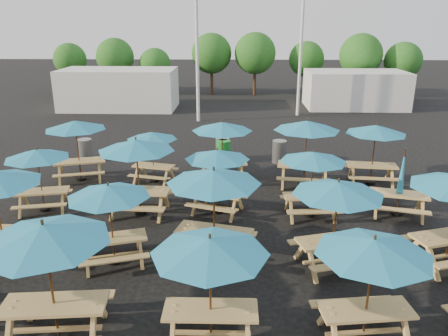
{
  "coord_description": "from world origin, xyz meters",
  "views": [
    {
      "loc": [
        0.44,
        -13.09,
        6.05
      ],
      "look_at": [
        0.0,
        1.5,
        1.1
      ],
      "focal_mm": 35.0,
      "sensor_mm": 36.0,
      "label": 1
    }
  ],
  "objects_px": {
    "picnic_unit_6": "(136,149)",
    "waste_bin_0": "(85,150)",
    "picnic_unit_9": "(214,182)",
    "picnic_unit_19": "(376,132)",
    "picnic_unit_8": "(210,252)",
    "picnic_unit_18": "(400,188)",
    "picnic_unit_14": "(313,160)",
    "picnic_unit_4": "(45,240)",
    "waste_bin_2": "(223,152)",
    "picnic_unit_5": "(109,195)",
    "picnic_unit_15": "(307,129)",
    "picnic_unit_13": "(338,193)",
    "picnic_unit_12": "(373,252)",
    "waste_bin_1": "(223,149)",
    "picnic_unit_3": "(76,128)",
    "picnic_unit_2": "(37,157)",
    "picnic_unit_11": "(222,130)",
    "waste_bin_3": "(279,152)",
    "picnic_unit_7": "(152,138)",
    "picnic_unit_10": "(217,158)"
  },
  "relations": [
    {
      "from": "picnic_unit_9",
      "to": "waste_bin_1",
      "type": "xyz_separation_m",
      "value": [
        -0.07,
        8.74,
        -1.7
      ]
    },
    {
      "from": "picnic_unit_2",
      "to": "picnic_unit_18",
      "type": "relative_size",
      "value": 1.06
    },
    {
      "from": "picnic_unit_3",
      "to": "picnic_unit_11",
      "type": "bearing_deg",
      "value": -15.4
    },
    {
      "from": "waste_bin_2",
      "to": "picnic_unit_18",
      "type": "bearing_deg",
      "value": -42.69
    },
    {
      "from": "picnic_unit_5",
      "to": "picnic_unit_15",
      "type": "xyz_separation_m",
      "value": [
        5.77,
        5.82,
        0.33
      ]
    },
    {
      "from": "picnic_unit_9",
      "to": "picnic_unit_12",
      "type": "relative_size",
      "value": 1.2
    },
    {
      "from": "picnic_unit_9",
      "to": "picnic_unit_19",
      "type": "bearing_deg",
      "value": 59.07
    },
    {
      "from": "picnic_unit_10",
      "to": "picnic_unit_7",
      "type": "bearing_deg",
      "value": 151.62
    },
    {
      "from": "picnic_unit_6",
      "to": "waste_bin_3",
      "type": "xyz_separation_m",
      "value": [
        5.05,
        5.64,
        -1.71
      ]
    },
    {
      "from": "picnic_unit_9",
      "to": "picnic_unit_15",
      "type": "distance_m",
      "value": 6.39
    },
    {
      "from": "picnic_unit_12",
      "to": "picnic_unit_13",
      "type": "relative_size",
      "value": 0.87
    },
    {
      "from": "picnic_unit_9",
      "to": "waste_bin_0",
      "type": "height_order",
      "value": "picnic_unit_9"
    },
    {
      "from": "picnic_unit_6",
      "to": "waste_bin_2",
      "type": "height_order",
      "value": "picnic_unit_6"
    },
    {
      "from": "picnic_unit_15",
      "to": "waste_bin_3",
      "type": "bearing_deg",
      "value": 111.58
    },
    {
      "from": "picnic_unit_4",
      "to": "waste_bin_0",
      "type": "xyz_separation_m",
      "value": [
        -3.32,
        11.62,
        -1.73
      ]
    },
    {
      "from": "picnic_unit_9",
      "to": "waste_bin_3",
      "type": "relative_size",
      "value": 2.91
    },
    {
      "from": "picnic_unit_6",
      "to": "picnic_unit_9",
      "type": "xyz_separation_m",
      "value": [
        2.58,
        -2.8,
        -0.01
      ]
    },
    {
      "from": "picnic_unit_15",
      "to": "waste_bin_2",
      "type": "relative_size",
      "value": 2.76
    },
    {
      "from": "picnic_unit_2",
      "to": "picnic_unit_8",
      "type": "height_order",
      "value": "picnic_unit_8"
    },
    {
      "from": "waste_bin_0",
      "to": "picnic_unit_8",
      "type": "bearing_deg",
      "value": -61.3
    },
    {
      "from": "picnic_unit_19",
      "to": "picnic_unit_11",
      "type": "bearing_deg",
      "value": -174.57
    },
    {
      "from": "picnic_unit_4",
      "to": "picnic_unit_9",
      "type": "xyz_separation_m",
      "value": [
        2.94,
        3.21,
        -0.03
      ]
    },
    {
      "from": "picnic_unit_2",
      "to": "picnic_unit_9",
      "type": "xyz_separation_m",
      "value": [
        5.85,
        -2.95,
        0.33
      ]
    },
    {
      "from": "picnic_unit_9",
      "to": "waste_bin_2",
      "type": "bearing_deg",
      "value": 103.99
    },
    {
      "from": "picnic_unit_3",
      "to": "picnic_unit_4",
      "type": "distance_m",
      "value": 9.51
    },
    {
      "from": "picnic_unit_18",
      "to": "waste_bin_1",
      "type": "xyz_separation_m",
      "value": [
        -5.91,
        5.77,
        -0.44
      ]
    },
    {
      "from": "picnic_unit_14",
      "to": "picnic_unit_8",
      "type": "bearing_deg",
      "value": -119.91
    },
    {
      "from": "picnic_unit_6",
      "to": "picnic_unit_19",
      "type": "distance_m",
      "value": 8.9
    },
    {
      "from": "picnic_unit_11",
      "to": "waste_bin_3",
      "type": "distance_m",
      "value": 3.88
    },
    {
      "from": "waste_bin_3",
      "to": "picnic_unit_2",
      "type": "bearing_deg",
      "value": -146.6
    },
    {
      "from": "picnic_unit_6",
      "to": "waste_bin_0",
      "type": "height_order",
      "value": "picnic_unit_6"
    },
    {
      "from": "picnic_unit_15",
      "to": "picnic_unit_4",
      "type": "bearing_deg",
      "value": -116.77
    },
    {
      "from": "picnic_unit_9",
      "to": "waste_bin_0",
      "type": "bearing_deg",
      "value": 140.52
    },
    {
      "from": "picnic_unit_7",
      "to": "waste_bin_0",
      "type": "relative_size",
      "value": 2.33
    },
    {
      "from": "picnic_unit_13",
      "to": "picnic_unit_18",
      "type": "height_order",
      "value": "picnic_unit_13"
    },
    {
      "from": "picnic_unit_3",
      "to": "picnic_unit_15",
      "type": "distance_m",
      "value": 8.8
    },
    {
      "from": "picnic_unit_15",
      "to": "waste_bin_2",
      "type": "xyz_separation_m",
      "value": [
        -3.18,
        2.8,
        -1.74
      ]
    },
    {
      "from": "picnic_unit_5",
      "to": "picnic_unit_18",
      "type": "relative_size",
      "value": 1.15
    },
    {
      "from": "picnic_unit_12",
      "to": "waste_bin_1",
      "type": "bearing_deg",
      "value": 97.78
    },
    {
      "from": "picnic_unit_8",
      "to": "picnic_unit_18",
      "type": "xyz_separation_m",
      "value": [
        5.74,
        6.16,
        -1.09
      ]
    },
    {
      "from": "waste_bin_2",
      "to": "picnic_unit_13",
      "type": "bearing_deg",
      "value": -70.52
    },
    {
      "from": "picnic_unit_7",
      "to": "picnic_unit_3",
      "type": "bearing_deg",
      "value": -168.34
    },
    {
      "from": "waste_bin_1",
      "to": "picnic_unit_3",
      "type": "bearing_deg",
      "value": -153.09
    },
    {
      "from": "picnic_unit_2",
      "to": "picnic_unit_10",
      "type": "bearing_deg",
      "value": -11.94
    },
    {
      "from": "picnic_unit_14",
      "to": "picnic_unit_4",
      "type": "bearing_deg",
      "value": -138.94
    },
    {
      "from": "picnic_unit_9",
      "to": "picnic_unit_13",
      "type": "bearing_deg",
      "value": 8.22
    },
    {
      "from": "picnic_unit_19",
      "to": "picnic_unit_10",
      "type": "bearing_deg",
      "value": -147.59
    },
    {
      "from": "picnic_unit_9",
      "to": "picnic_unit_19",
      "type": "relative_size",
      "value": 1.17
    },
    {
      "from": "picnic_unit_11",
      "to": "waste_bin_3",
      "type": "xyz_separation_m",
      "value": [
        2.46,
        2.53,
        -1.61
      ]
    },
    {
      "from": "picnic_unit_4",
      "to": "picnic_unit_18",
      "type": "height_order",
      "value": "picnic_unit_4"
    }
  ]
}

